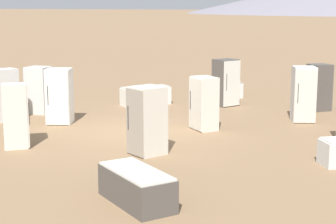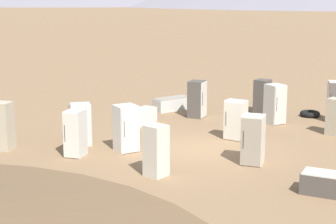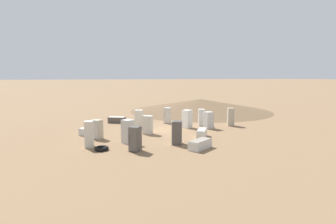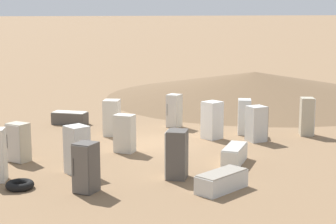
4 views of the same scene
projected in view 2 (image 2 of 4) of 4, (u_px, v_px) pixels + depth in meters
name	position (u px, v px, depth m)	size (l,w,h in m)	color
ground_plane	(197.00, 149.00, 20.85)	(1000.00, 1000.00, 0.00)	#846647
discarded_fridge_0	(140.00, 117.00, 24.62)	(1.56, 1.86, 0.68)	silver
discarded_fridge_1	(4.00, 126.00, 20.61)	(0.79, 0.78, 1.78)	#B2A88E
discarded_fridge_2	(333.00, 185.00, 16.05)	(1.90, 1.52, 0.64)	#4C4742
discarded_fridge_3	(253.00, 140.00, 18.89)	(0.94, 0.98, 1.68)	beige
discarded_fridge_4	(80.00, 124.00, 21.29)	(0.90, 0.82, 1.59)	silver
discarded_fridge_6	(172.00, 104.00, 27.61)	(2.00, 1.63, 0.62)	silver
discarded_fridge_7	(75.00, 133.00, 19.79)	(0.81, 0.92, 1.66)	silver
discarded_fridge_8	(275.00, 104.00, 24.68)	(0.94, 1.00, 1.74)	silver
discarded_fridge_9	(262.00, 96.00, 26.81)	(0.94, 0.95, 1.62)	#4C4742
discarded_fridge_10	(197.00, 99.00, 25.92)	(0.97, 1.00, 1.70)	#4C4742
discarded_fridge_12	(236.00, 120.00, 22.03)	(0.98, 0.94, 1.57)	beige
discarded_fridge_13	(334.00, 101.00, 25.03)	(0.67, 0.77, 1.83)	beige
discarded_fridge_14	(156.00, 151.00, 17.65)	(0.88, 0.88, 1.65)	beige
discarded_fridge_15	(126.00, 128.00, 20.40)	(0.99, 1.00, 1.71)	white
scrap_tire	(310.00, 114.00, 26.21)	(0.93, 0.93, 0.25)	black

